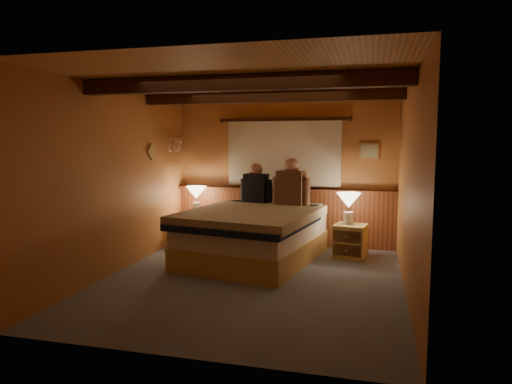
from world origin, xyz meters
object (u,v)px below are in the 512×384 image
(duffel_bag, at_px, (219,237))
(nightstand_left, at_px, (197,228))
(bed, at_px, (254,234))
(person_left, at_px, (256,186))
(nightstand_right, at_px, (350,241))
(lamp_left, at_px, (196,194))
(person_right, at_px, (291,185))
(lamp_right, at_px, (349,202))

(duffel_bag, bearing_deg, nightstand_left, -179.85)
(bed, xyz_separation_m, person_left, (-0.17, 0.82, 0.61))
(bed, xyz_separation_m, nightstand_left, (-1.17, 0.75, -0.12))
(nightstand_right, xyz_separation_m, lamp_left, (-2.50, 0.25, 0.59))
(nightstand_left, relative_size, person_right, 0.72)
(bed, distance_m, person_left, 1.03)
(person_right, height_order, duffel_bag, person_right)
(nightstand_right, distance_m, person_left, 1.71)
(nightstand_right, bearing_deg, person_left, 179.38)
(lamp_right, height_order, person_left, person_left)
(lamp_left, distance_m, person_right, 1.60)
(nightstand_left, height_order, lamp_left, lamp_left)
(nightstand_right, xyz_separation_m, person_right, (-0.91, 0.16, 0.78))
(lamp_right, bearing_deg, duffel_bag, 176.59)
(duffel_bag, bearing_deg, nightstand_right, 5.58)
(person_left, bearing_deg, bed, -68.57)
(nightstand_left, height_order, lamp_right, lamp_right)
(lamp_left, xyz_separation_m, lamp_right, (2.46, -0.20, -0.03))
(bed, distance_m, duffel_bag, 1.04)
(lamp_left, bearing_deg, nightstand_left, -104.35)
(bed, xyz_separation_m, lamp_right, (1.30, 0.56, 0.43))
(person_right, bearing_deg, person_left, 177.54)
(nightstand_right, distance_m, lamp_left, 2.58)
(bed, height_order, person_right, person_right)
(nightstand_right, height_order, person_left, person_left)
(person_left, height_order, person_right, person_right)
(bed, xyz_separation_m, lamp_left, (-1.17, 0.76, 0.46))
(nightstand_left, bearing_deg, lamp_left, 78.22)
(bed, bearing_deg, nightstand_right, 30.86)
(lamp_left, xyz_separation_m, duffel_bag, (0.41, -0.08, -0.68))
(bed, bearing_deg, nightstand_left, 157.23)
(bed, height_order, lamp_left, lamp_left)
(nightstand_right, relative_size, lamp_right, 1.12)
(lamp_left, bearing_deg, person_right, -3.36)
(bed, height_order, lamp_right, lamp_right)
(person_left, relative_size, person_right, 0.88)
(lamp_right, height_order, duffel_bag, lamp_right)
(lamp_left, bearing_deg, person_left, 3.59)
(nightstand_right, bearing_deg, nightstand_left, -174.53)
(lamp_left, relative_size, duffel_bag, 0.77)
(nightstand_left, xyz_separation_m, nightstand_right, (2.50, -0.24, -0.02))
(person_left, distance_m, person_right, 0.62)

